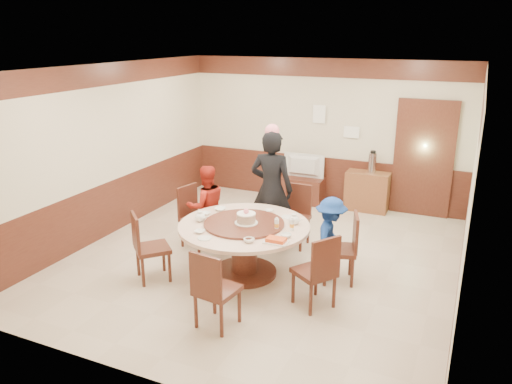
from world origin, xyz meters
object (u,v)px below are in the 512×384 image
at_px(person_red, 206,206).
at_px(television, 303,166).
at_px(birthday_cake, 246,218).
at_px(tv_stand, 302,190).
at_px(banquet_table, 244,239).
at_px(thermos, 372,163).
at_px(person_standing, 272,189).
at_px(person_blue, 330,238).
at_px(shrimp_platter, 276,241).
at_px(side_cabinet, 367,191).

distance_m(person_red, television, 2.74).
bearing_deg(birthday_cake, tv_stand, 95.76).
xyz_separation_m(banquet_table, thermos, (1.05, 3.36, 0.41)).
xyz_separation_m(person_standing, tv_stand, (-0.25, 2.23, -0.68)).
distance_m(person_red, person_blue, 2.11).
height_order(person_red, television, person_red).
xyz_separation_m(person_blue, television, (-1.41, 2.93, 0.16)).
relative_size(banquet_table, thermos, 4.76).
bearing_deg(person_standing, birthday_cake, 90.64).
bearing_deg(person_blue, shrimp_platter, 140.00).
distance_m(birthday_cake, shrimp_platter, 0.71).
distance_m(birthday_cake, television, 3.36).
distance_m(birthday_cake, thermos, 3.52).
height_order(television, side_cabinet, television).
xyz_separation_m(banquet_table, birthday_cake, (0.04, -0.01, 0.32)).
bearing_deg(person_red, banquet_table, 100.60).
bearing_deg(birthday_cake, person_standing, 94.41).
height_order(shrimp_platter, tv_stand, shrimp_platter).
distance_m(person_red, birthday_cake, 1.24).
height_order(banquet_table, television, television).
bearing_deg(person_standing, person_blue, 145.34).
height_order(banquet_table, shrimp_platter, shrimp_platter).
distance_m(banquet_table, person_blue, 1.18).
xyz_separation_m(birthday_cake, thermos, (1.01, 3.37, 0.09)).
relative_size(person_standing, thermos, 4.91).
bearing_deg(television, thermos, -179.65).
xyz_separation_m(banquet_table, side_cabinet, (0.99, 3.36, -0.16)).
bearing_deg(person_blue, television, 16.42).
height_order(person_blue, tv_stand, person_blue).
relative_size(person_red, television, 1.60).
distance_m(shrimp_platter, tv_stand, 3.88).
xyz_separation_m(person_blue, thermos, (-0.06, 2.96, 0.36)).
relative_size(shrimp_platter, thermos, 0.79).
bearing_deg(banquet_table, shrimp_platter, -32.15).
bearing_deg(banquet_table, side_cabinet, 73.56).
relative_size(person_blue, side_cabinet, 1.45).
bearing_deg(shrimp_platter, thermos, 83.65).
bearing_deg(tv_stand, person_standing, -83.57).
xyz_separation_m(person_standing, side_cabinet, (1.04, 2.26, -0.56)).
bearing_deg(person_standing, side_cabinet, -118.49).
relative_size(person_red, birthday_cake, 4.12).
bearing_deg(shrimp_platter, person_blue, 59.32).
distance_m(person_blue, tv_stand, 3.26).
bearing_deg(side_cabinet, person_standing, -114.71).
relative_size(person_red, person_blue, 1.13).
bearing_deg(thermos, person_blue, -88.85).
bearing_deg(person_red, person_blue, 127.97).
xyz_separation_m(person_blue, side_cabinet, (-0.12, 2.96, -0.20)).
bearing_deg(person_red, side_cabinet, -170.91).
xyz_separation_m(television, side_cabinet, (1.29, 0.03, -0.36)).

